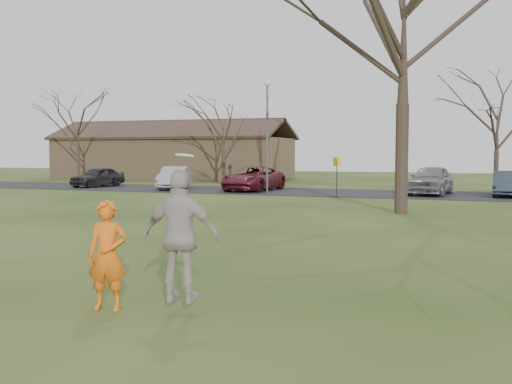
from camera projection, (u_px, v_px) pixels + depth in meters
ground at (171, 303)px, 9.28m from camera, size 120.00×120.00×0.00m
parking_strip at (383, 194)px, 32.75m from camera, size 62.00×6.50×0.04m
player_defender at (107, 255)px, 8.85m from camera, size 0.68×0.53×1.66m
car_0 at (98, 177)px, 38.82m from camera, size 2.31×4.11×1.32m
car_1 at (175, 178)px, 36.52m from camera, size 2.64×4.52×1.41m
car_2 at (253, 179)px, 35.14m from camera, size 2.79×5.32×1.43m
car_4 at (431, 180)px, 31.97m from camera, size 2.48×4.90×1.60m
car_5 at (507, 184)px, 30.70m from camera, size 1.59×4.07×1.32m
catching_play at (181, 236)px, 8.50m from camera, size 1.19×0.62×2.17m
building at (173, 156)px, 51.57m from camera, size 20.60×8.50×5.14m
lamp_post at (267, 122)px, 32.15m from camera, size 0.34×0.34×6.27m
sign_yellow at (337, 169)px, 30.51m from camera, size 0.35×0.35×2.08m
big_tree at (404, 29)px, 22.20m from camera, size 9.00×9.00×14.00m
small_tree_row at (468, 127)px, 35.75m from camera, size 55.00×5.90×8.50m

